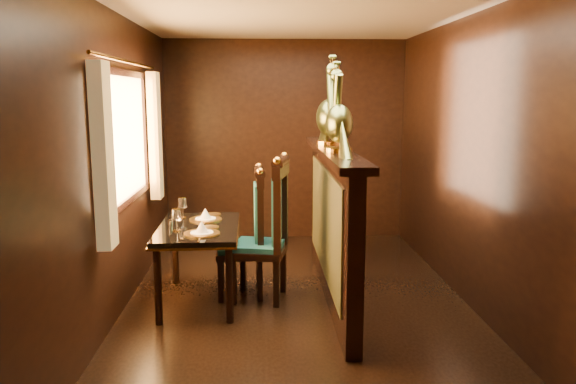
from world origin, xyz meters
name	(u,v)px	position (x,y,z in m)	size (l,w,h in m)	color
ground	(298,308)	(0.00, 0.00, 0.00)	(5.00, 5.00, 0.00)	black
room_shell	(288,124)	(-0.09, 0.02, 1.58)	(3.04, 5.04, 2.52)	black
partition	(332,220)	(0.32, 0.30, 0.71)	(0.26, 2.70, 1.36)	black
dining_table	(198,233)	(-0.86, 0.23, 0.62)	(0.73, 1.18, 0.89)	black
chair_left	(272,225)	(-0.21, 0.25, 0.68)	(0.56, 0.58, 1.31)	black
chair_right	(252,228)	(-0.40, 0.37, 0.63)	(0.45, 0.48, 1.20)	black
peacock_left	(339,107)	(0.33, -0.06, 1.73)	(0.23, 0.62, 0.74)	#1A503B
peacock_right	(329,101)	(0.33, 0.60, 1.76)	(0.25, 0.68, 0.81)	#1A503B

